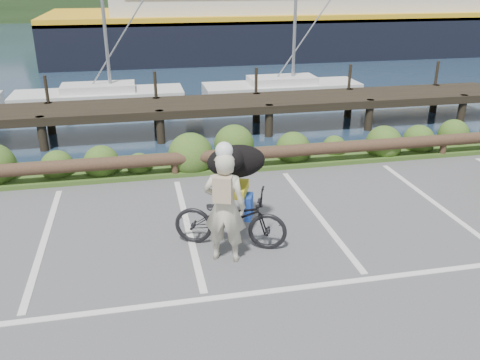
% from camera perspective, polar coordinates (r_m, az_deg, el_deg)
% --- Properties ---
extents(ground, '(72.00, 72.00, 0.00)m').
position_cam_1_polar(ground, '(8.06, -4.31, -11.61)').
color(ground, '#4D4C4F').
extents(harbor_backdrop, '(170.00, 160.00, 30.00)m').
position_cam_1_polar(harbor_backdrop, '(85.25, -11.60, 18.77)').
color(harbor_backdrop, '#1A2B3E').
rests_on(harbor_backdrop, ground).
extents(vegetation_strip, '(34.00, 1.60, 0.10)m').
position_cam_1_polar(vegetation_strip, '(12.77, -7.54, 1.73)').
color(vegetation_strip, '#3D5B21').
rests_on(vegetation_strip, ground).
extents(log_rail, '(32.00, 0.30, 0.60)m').
position_cam_1_polar(log_rail, '(12.14, -7.25, 0.38)').
color(log_rail, '#443021').
rests_on(log_rail, ground).
extents(bicycle, '(2.11, 1.37, 1.05)m').
position_cam_1_polar(bicycle, '(8.84, -1.11, -4.35)').
color(bicycle, black).
rests_on(bicycle, ground).
extents(cyclist, '(0.81, 0.68, 1.91)m').
position_cam_1_polar(cyclist, '(8.25, -1.72, -3.08)').
color(cyclist, beige).
rests_on(cyclist, ground).
extents(dog, '(0.86, 1.17, 0.61)m').
position_cam_1_polar(dog, '(9.09, -0.41, 2.10)').
color(dog, black).
rests_on(dog, bicycle).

